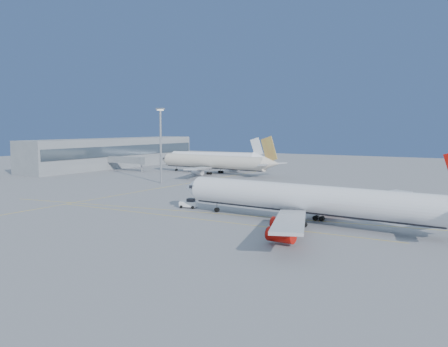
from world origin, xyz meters
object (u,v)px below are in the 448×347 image
at_px(airliner_etihad, 216,162).
at_px(airliner_virgin, 313,200).
at_px(airliner_third, 215,157).
at_px(pushback_tug, 189,203).
at_px(light_mast, 161,139).

bearing_deg(airliner_etihad, airliner_virgin, -42.18).
xyz_separation_m(airliner_virgin, airliner_third, (-103.96, 126.42, -0.64)).
bearing_deg(airliner_etihad, pushback_tug, -56.83).
distance_m(airliner_etihad, pushback_tug, 93.61).
xyz_separation_m(airliner_third, light_mast, (26.92, -81.05, 11.81)).
relative_size(airliner_virgin, light_mast, 2.57).
height_order(pushback_tug, light_mast, light_mast).
xyz_separation_m(airliner_etihad, airliner_third, (-25.33, 39.52, -0.56)).
xyz_separation_m(airliner_virgin, airliner_etihad, (-78.62, 86.90, -0.08)).
bearing_deg(airliner_virgin, pushback_tug, 178.71).
relative_size(pushback_tug, light_mast, 0.18).
height_order(airliner_virgin, light_mast, light_mast).
xyz_separation_m(airliner_etihad, pushback_tug, (43.17, -82.96, -4.08)).
relative_size(airliner_virgin, pushback_tug, 14.53).
height_order(airliner_virgin, airliner_third, airliner_virgin).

